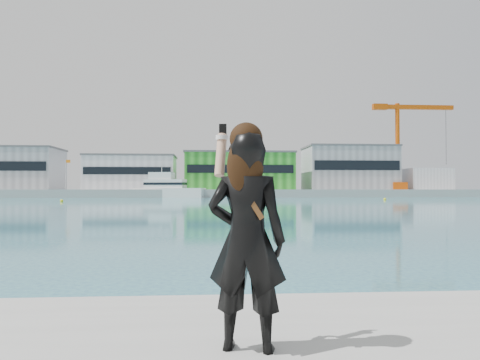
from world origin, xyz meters
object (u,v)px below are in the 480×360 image
object	(u,v)px
motor_yacht	(167,188)
buoy_far	(62,202)
dock_crane	(402,143)
woman	(246,233)
buoy_near	(385,200)

from	to	relation	value
motor_yacht	buoy_far	xyz separation A→B (m)	(-13.59, -39.47, -2.31)
dock_crane	woman	distance (m)	134.87
motor_yacht	woman	bearing A→B (deg)	-71.05
dock_crane	buoy_near	distance (m)	47.52
woman	buoy_near	bearing A→B (deg)	-98.66
motor_yacht	buoy_near	size ratio (longest dim) A/B	36.48
motor_yacht	woman	distance (m)	113.58
buoy_near	woman	bearing A→B (deg)	-111.96
buoy_near	woman	size ratio (longest dim) A/B	0.29
dock_crane	buoy_far	bearing A→B (deg)	-147.62
woman	dock_crane	bearing A→B (deg)	-100.42
buoy_far	woman	distance (m)	77.38
dock_crane	buoy_far	xyz separation A→B (m)	(-77.59, -49.21, -15.07)
motor_yacht	buoy_near	distance (m)	53.02
motor_yacht	woman	world-z (taller)	motor_yacht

